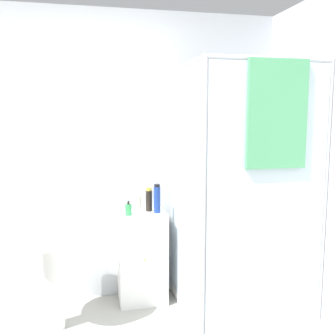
% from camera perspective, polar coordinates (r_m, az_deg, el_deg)
% --- Properties ---
extents(wall_back, '(6.40, 0.06, 2.50)m').
position_cam_1_polar(wall_back, '(3.45, -11.53, 1.41)').
color(wall_back, silver).
rests_on(wall_back, ground_plane).
extents(shower_enclosure, '(0.95, 0.98, 2.01)m').
position_cam_1_polar(shower_enclosure, '(3.25, 9.92, -11.57)').
color(shower_enclosure, white).
rests_on(shower_enclosure, ground_plane).
extents(vanity_cabinet, '(0.41, 0.33, 0.79)m').
position_cam_1_polar(vanity_cabinet, '(3.50, -3.80, -12.78)').
color(vanity_cabinet, white).
rests_on(vanity_cabinet, ground_plane).
extents(sink, '(0.55, 0.55, 0.98)m').
position_cam_1_polar(sink, '(3.11, -16.44, -10.52)').
color(sink, white).
rests_on(sink, ground_plane).
extents(soap_dispenser, '(0.05, 0.06, 0.12)m').
position_cam_1_polar(soap_dispenser, '(3.29, -5.76, -6.02)').
color(soap_dispenser, green).
rests_on(soap_dispenser, vanity_cabinet).
extents(shampoo_bottle_tall_black, '(0.06, 0.06, 0.20)m').
position_cam_1_polar(shampoo_bottle_tall_black, '(3.41, -2.78, -4.63)').
color(shampoo_bottle_tall_black, black).
rests_on(shampoo_bottle_tall_black, vanity_cabinet).
extents(shampoo_bottle_blue, '(0.06, 0.06, 0.25)m').
position_cam_1_polar(shampoo_bottle_blue, '(3.34, -1.60, -4.50)').
color(shampoo_bottle_blue, navy).
rests_on(shampoo_bottle_blue, vanity_cabinet).
extents(lotion_bottle_white, '(0.05, 0.05, 0.15)m').
position_cam_1_polar(lotion_bottle_white, '(3.43, -4.31, -5.22)').
color(lotion_bottle_white, beige).
rests_on(lotion_bottle_white, vanity_cabinet).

